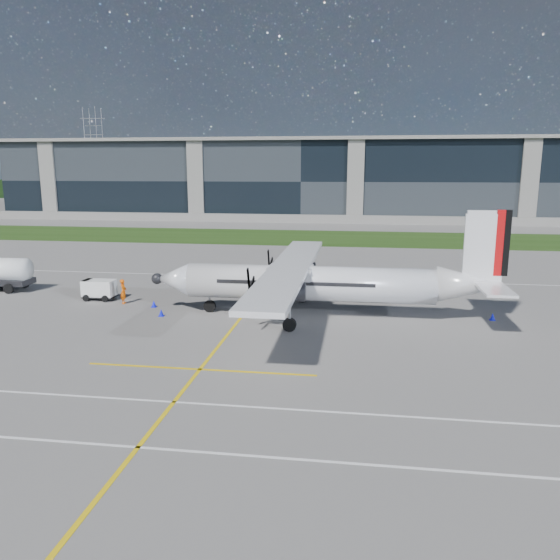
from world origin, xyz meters
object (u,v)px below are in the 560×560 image
(ground_crew_person, at_px, (123,290))
(safety_cone_tail, at_px, (493,317))
(turboprop_aircraft, at_px, (323,263))
(safety_cone_stbdwing, at_px, (304,276))
(safety_cone_nose_port, at_px, (161,313))
(safety_cone_fwd, at_px, (154,304))
(baggage_tug, at_px, (99,290))
(pylon_west, at_px, (95,153))

(ground_crew_person, bearing_deg, safety_cone_tail, -102.68)
(turboprop_aircraft, relative_size, safety_cone_stbdwing, 49.86)
(safety_cone_nose_port, distance_m, safety_cone_fwd, 2.73)
(safety_cone_nose_port, bearing_deg, safety_cone_stbdwing, 59.47)
(turboprop_aircraft, relative_size, safety_cone_fwd, 49.86)
(baggage_tug, bearing_deg, ground_crew_person, -21.48)
(pylon_west, relative_size, turboprop_aircraft, 1.20)
(turboprop_aircraft, bearing_deg, safety_cone_tail, 3.26)
(baggage_tug, height_order, safety_cone_fwd, baggage_tug)
(safety_cone_tail, bearing_deg, safety_cone_fwd, 179.76)
(baggage_tug, height_order, ground_crew_person, ground_crew_person)
(baggage_tug, bearing_deg, pylon_west, 116.47)
(baggage_tug, bearing_deg, safety_cone_stbdwing, 34.96)
(pylon_west, relative_size, safety_cone_tail, 60.00)
(pylon_west, distance_m, safety_cone_tail, 176.14)
(baggage_tug, bearing_deg, turboprop_aircraft, -7.82)
(safety_cone_nose_port, bearing_deg, pylon_west, 117.86)
(baggage_tug, relative_size, safety_cone_fwd, 5.15)
(ground_crew_person, relative_size, safety_cone_tail, 4.30)
(ground_crew_person, height_order, safety_cone_stbdwing, ground_crew_person)
(turboprop_aircraft, xyz_separation_m, safety_cone_tail, (11.48, 0.65, -3.49))
(pylon_west, bearing_deg, safety_cone_fwd, -62.20)
(baggage_tug, distance_m, safety_cone_tail, 29.07)
(ground_crew_person, relative_size, safety_cone_fwd, 4.30)
(ground_crew_person, bearing_deg, safety_cone_fwd, -115.90)
(pylon_west, distance_m, baggage_tug, 159.84)
(ground_crew_person, height_order, safety_cone_tail, ground_crew_person)
(safety_cone_tail, xyz_separation_m, safety_cone_stbdwing, (-13.99, 12.25, 0.00))
(safety_cone_tail, height_order, safety_cone_fwd, same)
(pylon_west, distance_m, ground_crew_person, 161.74)
(pylon_west, relative_size, safety_cone_stbdwing, 60.00)
(turboprop_aircraft, bearing_deg, safety_cone_nose_port, -171.91)
(turboprop_aircraft, bearing_deg, ground_crew_person, 174.49)
(safety_cone_nose_port, relative_size, safety_cone_tail, 1.00)
(turboprop_aircraft, bearing_deg, pylon_west, 121.40)
(ground_crew_person, bearing_deg, pylon_west, 16.14)
(baggage_tug, height_order, safety_cone_nose_port, baggage_tug)
(ground_crew_person, xyz_separation_m, safety_cone_fwd, (2.64, -0.70, -0.82))
(baggage_tug, xyz_separation_m, safety_cone_stbdwing, (15.02, 10.50, -0.52))
(pylon_west, bearing_deg, safety_cone_nose_port, -62.14)
(baggage_tug, bearing_deg, safety_cone_tail, -3.46)
(safety_cone_fwd, bearing_deg, ground_crew_person, 165.05)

